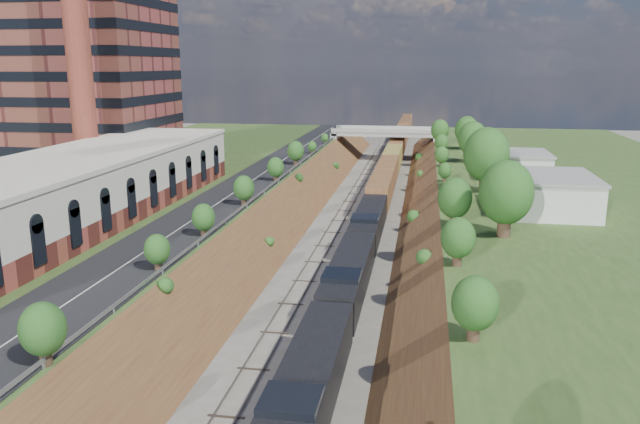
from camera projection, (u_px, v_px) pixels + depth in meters
platform_left at (126, 201)px, 89.26m from camera, size 44.00×180.00×5.00m
platform_right at (615, 219)px, 78.52m from camera, size 44.00×180.00×5.00m
embankment_left at (275, 224)px, 86.26m from camera, size 10.00×180.00×10.00m
embankment_right at (437, 231)px, 82.68m from camera, size 10.00×180.00×10.00m
rail_left_track at (335, 226)px, 84.87m from camera, size 1.58×180.00×0.18m
rail_right_track at (373, 227)px, 84.02m from camera, size 1.58×180.00×0.18m
road at (243, 187)px, 85.82m from camera, size 8.00×180.00×0.10m
guardrail at (271, 185)px, 84.84m from camera, size 0.10×171.00×0.70m
commercial_building at (69, 191)px, 65.95m from camera, size 14.30×62.30×7.00m
smokestack at (77, 37)px, 80.69m from camera, size 3.20×3.20×40.00m
overpass at (385, 138)px, 142.79m from camera, size 24.50×8.30×7.40m
white_building_near at (551, 194)px, 71.35m from camera, size 9.00×12.00×4.00m
white_building_far at (519, 166)px, 92.57m from camera, size 8.00×10.00×3.60m
tree_right_large at (506, 193)px, 60.34m from camera, size 5.25×5.25×7.61m
tree_left_crest at (137, 264)px, 46.39m from camera, size 2.45×2.45×3.55m
freight_train at (392, 159)px, 126.30m from camera, size 3.21×196.98×4.75m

